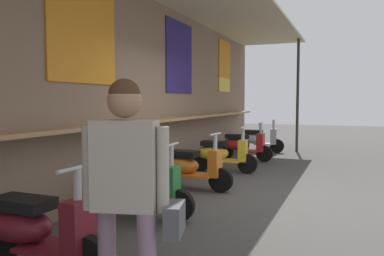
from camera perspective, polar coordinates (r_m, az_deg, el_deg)
ground_plane at (r=6.43m, az=8.58°, el=-9.52°), size 38.70×38.70×0.00m
market_stall_facade at (r=6.94m, az=-6.69°, el=7.13°), size 13.82×2.23×3.38m
scooter_maroon at (r=3.77m, az=-22.01°, el=-13.37°), size 0.46×1.40×0.97m
scooter_green at (r=5.12m, az=-8.14°, el=-8.52°), size 0.49×1.40×0.97m
scooter_orange at (r=6.67m, az=-0.52°, el=-5.57°), size 0.46×1.40×0.97m
scooter_yellow at (r=8.27m, az=4.08°, el=-3.73°), size 0.49×1.40×0.97m
scooter_red at (r=9.93m, az=7.18°, el=-2.46°), size 0.46×1.40×0.97m
scooter_silver at (r=11.60m, az=9.36°, el=-1.57°), size 0.49×1.40×0.97m
shopper_with_handbag at (r=2.53m, az=-9.26°, el=-7.61°), size 0.38×0.65×1.63m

